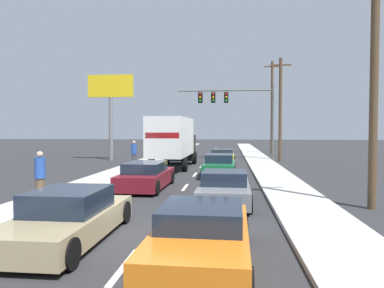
% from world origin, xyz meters
% --- Properties ---
extents(ground_plane, '(140.00, 140.00, 0.00)m').
position_xyz_m(ground_plane, '(0.00, 25.00, 0.00)').
color(ground_plane, '#2B2B2D').
extents(sidewalk_right, '(2.25, 80.00, 0.14)m').
position_xyz_m(sidewalk_right, '(4.67, 20.00, 0.07)').
color(sidewalk_right, '#B2AFA8').
rests_on(sidewalk_right, ground_plane).
extents(sidewalk_left, '(2.25, 80.00, 0.14)m').
position_xyz_m(sidewalk_left, '(-4.67, 20.00, 0.07)').
color(sidewalk_left, '#B2AFA8').
rests_on(sidewalk_left, ground_plane).
extents(lane_markings, '(0.14, 57.00, 0.01)m').
position_xyz_m(lane_markings, '(0.00, 20.45, 0.00)').
color(lane_markings, silver).
rests_on(lane_markings, ground_plane).
extents(box_truck, '(2.65, 8.43, 3.57)m').
position_xyz_m(box_truck, '(-1.89, 16.57, 2.04)').
color(box_truck, white).
rests_on(box_truck, ground_plane).
extents(car_maroon, '(2.02, 4.62, 1.25)m').
position_xyz_m(car_maroon, '(-1.75, 7.39, 0.59)').
color(car_maroon, maroon).
rests_on(car_maroon, ground_plane).
extents(car_tan, '(2.00, 4.71, 1.26)m').
position_xyz_m(car_tan, '(-1.85, -0.54, 0.56)').
color(car_tan, tan).
rests_on(car_tan, ground_plane).
extents(car_yellow, '(2.01, 4.06, 1.22)m').
position_xyz_m(car_yellow, '(1.54, 19.69, 0.55)').
color(car_yellow, yellow).
rests_on(car_yellow, ground_plane).
extents(car_green, '(1.94, 4.25, 1.30)m').
position_xyz_m(car_green, '(1.50, 12.30, 0.60)').
color(car_green, '#196B38').
rests_on(car_green, ground_plane).
extents(car_gray, '(1.99, 4.21, 1.20)m').
position_xyz_m(car_gray, '(1.91, 4.39, 0.54)').
color(car_gray, slate).
rests_on(car_gray, ground_plane).
extents(car_orange, '(2.01, 4.41, 1.23)m').
position_xyz_m(car_orange, '(1.54, -1.86, 0.57)').
color(car_orange, orange).
rests_on(car_orange, ground_plane).
extents(traffic_signal_mast, '(8.86, 0.69, 6.87)m').
position_xyz_m(traffic_signal_mast, '(2.04, 24.85, 5.28)').
color(traffic_signal_mast, '#595B56').
rests_on(traffic_signal_mast, ground_plane).
extents(utility_pole_near, '(1.80, 0.28, 8.82)m').
position_xyz_m(utility_pole_near, '(6.98, 3.95, 4.55)').
color(utility_pole_near, brown).
rests_on(utility_pole_near, ground_plane).
extents(utility_pole_mid, '(1.80, 0.28, 8.92)m').
position_xyz_m(utility_pole_mid, '(6.46, 23.03, 4.60)').
color(utility_pole_mid, brown).
rests_on(utility_pole_mid, ground_plane).
extents(utility_pole_far, '(1.80, 0.28, 10.45)m').
position_xyz_m(utility_pole_far, '(6.85, 32.72, 5.37)').
color(utility_pole_far, brown).
rests_on(utility_pole_far, ground_plane).
extents(roadside_billboard, '(4.12, 0.36, 7.65)m').
position_xyz_m(roadside_billboard, '(-8.51, 22.63, 5.47)').
color(roadside_billboard, slate).
rests_on(roadside_billboard, ground_plane).
extents(pedestrian_near_corner, '(0.38, 0.38, 1.82)m').
position_xyz_m(pedestrian_near_corner, '(-4.68, 3.32, 1.05)').
color(pedestrian_near_corner, brown).
rests_on(pedestrian_near_corner, sidewalk_left).
extents(pedestrian_mid_block, '(0.38, 0.38, 1.83)m').
position_xyz_m(pedestrian_mid_block, '(-4.67, 16.16, 1.06)').
color(pedestrian_mid_block, '#3F3F42').
rests_on(pedestrian_mid_block, sidewalk_left).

